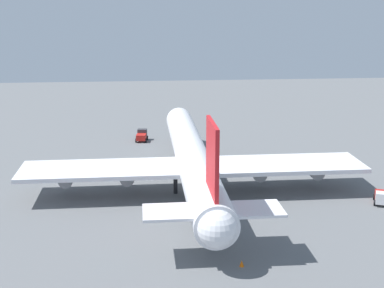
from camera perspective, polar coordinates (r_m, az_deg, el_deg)
The scene contains 6 objects.
ground_plane at distance 97.13m, azimuth -0.00°, elevation -4.52°, with size 272.38×272.38×0.00m, color slate.
cargo_airplane at distance 94.97m, azimuth 0.03°, elevation -1.53°, with size 68.09×58.51×17.58m.
maintenance_van at distance 94.09m, azimuth 19.39°, elevation -5.27°, with size 5.04×3.92×2.29m.
fuel_truck at distance 129.29m, azimuth -5.30°, elevation 0.89°, with size 4.47×3.09×2.60m.
safety_cone_nose at distance 126.57m, azimuth 0.22°, elevation 0.23°, with size 0.52×0.52×0.75m, color orange.
safety_cone_tail at distance 69.42m, azimuth 5.24°, elevation -12.38°, with size 0.59×0.59×0.84m, color orange.
Camera 1 is at (-91.32, 8.87, 31.88)m, focal length 50.77 mm.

